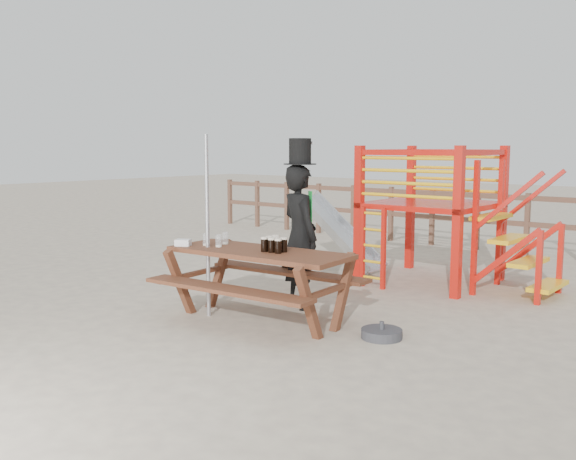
% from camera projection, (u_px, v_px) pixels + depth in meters
% --- Properties ---
extents(ground, '(60.00, 60.00, 0.00)m').
position_uv_depth(ground, '(267.00, 330.00, 7.35)').
color(ground, '#C4B498').
rests_on(ground, ground).
extents(back_fence, '(15.09, 0.09, 1.20)m').
position_uv_depth(back_fence, '(502.00, 216.00, 12.62)').
color(back_fence, brown).
rests_on(back_fence, ground).
extents(playground_fort, '(4.71, 1.84, 2.10)m').
position_uv_depth(playground_fort, '(426.00, 213.00, 9.88)').
color(playground_fort, red).
rests_on(playground_fort, ground).
extents(picnic_table, '(2.34, 1.71, 0.86)m').
position_uv_depth(picnic_table, '(259.00, 277.00, 7.64)').
color(picnic_table, brown).
rests_on(picnic_table, ground).
extents(man_with_hat, '(0.80, 0.69, 2.19)m').
position_uv_depth(man_with_hat, '(300.00, 232.00, 8.29)').
color(man_with_hat, black).
rests_on(man_with_hat, ground).
extents(metal_pole, '(0.05, 0.05, 2.23)m').
position_uv_depth(metal_pole, '(207.00, 227.00, 7.81)').
color(metal_pole, '#B2B2B7').
rests_on(metal_pole, ground).
extents(parasol_base, '(0.45, 0.45, 0.19)m').
position_uv_depth(parasol_base, '(382.00, 334.00, 7.01)').
color(parasol_base, '#343439').
rests_on(parasol_base, ground).
extents(paper_bag, '(0.23, 0.21, 0.08)m').
position_uv_depth(paper_bag, '(183.00, 243.00, 7.93)').
color(paper_bag, white).
rests_on(paper_bag, picnic_table).
extents(stout_pints, '(0.30, 0.30, 0.17)m').
position_uv_depth(stout_pints, '(274.00, 244.00, 7.50)').
color(stout_pints, black).
rests_on(stout_pints, picnic_table).
extents(empty_glasses, '(0.28, 0.32, 0.15)m').
position_uv_depth(empty_glasses, '(217.00, 240.00, 7.96)').
color(empty_glasses, silver).
rests_on(empty_glasses, picnic_table).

